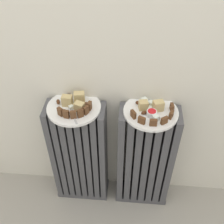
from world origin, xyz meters
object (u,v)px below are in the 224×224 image
Objects in this scene: radiator_left at (80,155)px; fork at (73,115)px; radiator_right at (145,160)px; plate_left at (74,108)px; plate_right at (151,112)px; jam_bowl_right at (152,113)px.

fork reaches higher than radiator_left.
radiator_right is 2.71× the size of plate_left.
plate_right is (0.34, 0.00, 0.00)m from plate_left.
radiator_left is at bearing 96.35° from fork.
radiator_left is 0.48m from plate_right.
radiator_left is 14.89× the size of jam_bowl_right.
plate_left is (0.00, 0.00, 0.34)m from radiator_left.
plate_right is at bearing -90.00° from radiator_right.
fork is (0.01, -0.06, 0.01)m from plate_left.
jam_bowl_right is 0.34m from fork.
jam_bowl_right is at bearing -87.59° from radiator_right.
jam_bowl_right is at bearing -5.00° from plate_left.
plate_left and plate_right have the same top height.
jam_bowl_right is 0.46× the size of fork.
plate_left reaches higher than radiator_left.
radiator_right is at bearing 9.52° from fork.
plate_right is 5.50× the size of jam_bowl_right.
fork is (-0.33, -0.03, -0.01)m from jam_bowl_right.
plate_right is at bearing 0.00° from radiator_left.
fork is at bearing -170.48° from plate_right.
plate_left is 0.34m from jam_bowl_right.
radiator_left is 2.71× the size of plate_right.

